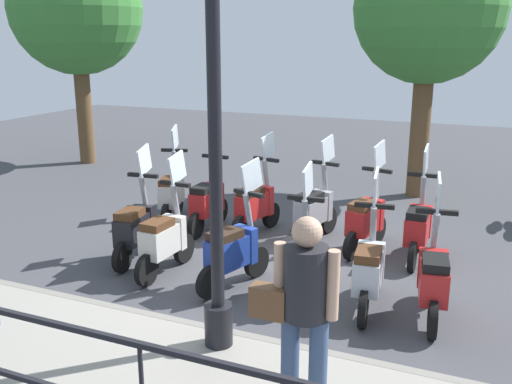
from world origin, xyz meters
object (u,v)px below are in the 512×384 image
object	(u,v)px
scooter_far_0	(418,227)
scooter_far_3	(256,204)
scooter_near_3	(234,250)
scooter_far_5	(172,192)
lamp_post_near	(215,140)
scooter_near_0	(433,278)
tree_large	(76,9)
scooter_near_5	(136,227)
tree_distant	(429,10)
scooter_far_2	(315,209)
scooter_near_4	(165,238)
scooter_far_4	(208,201)
scooter_far_1	(366,219)
pedestrian_with_bag	(302,303)
scooter_near_2	(298,259)
scooter_near_1	(369,269)

from	to	relation	value
scooter_far_0	scooter_far_3	size ratio (longest dim) A/B	1.00
scooter_near_3	scooter_far_5	xyz separation A→B (m)	(1.96, 2.03, 0.00)
scooter_far_3	scooter_far_5	xyz separation A→B (m)	(0.08, 1.53, 0.00)
scooter_far_3	scooter_far_0	bearing A→B (deg)	-81.39
lamp_post_near	scooter_near_0	bearing A→B (deg)	-48.17
tree_large	scooter_far_0	distance (m)	9.32
scooter_near_3	scooter_near_5	distance (m)	1.59
tree_distant	scooter_far_2	bearing A→B (deg)	161.63
scooter_near_4	scooter_far_4	size ratio (longest dim) A/B	1.00
lamp_post_near	scooter_far_1	size ratio (longest dim) A/B	2.85
scooter_near_3	scooter_far_0	bearing A→B (deg)	-30.08
pedestrian_with_bag	scooter_far_3	distance (m)	4.59
scooter_far_0	scooter_far_2	xyz separation A→B (m)	(0.21, 1.51, 0.00)
scooter_near_3	scooter_near_4	size ratio (longest dim) A/B	1.00
tree_distant	pedestrian_with_bag	bearing A→B (deg)	-178.99
scooter_near_2	scooter_near_0	bearing A→B (deg)	-89.72
scooter_far_4	tree_large	bearing A→B (deg)	56.48
scooter_far_3	scooter_far_5	bearing A→B (deg)	98.54
lamp_post_near	scooter_far_4	distance (m)	4.04
lamp_post_near	scooter_far_2	xyz separation A→B (m)	(3.45, 0.14, -1.62)
pedestrian_with_bag	scooter_far_3	world-z (taller)	pedestrian_with_bag
scooter_near_0	scooter_near_1	size ratio (longest dim) A/B	1.00
scooter_near_0	scooter_far_5	xyz separation A→B (m)	(1.87, 4.32, 0.00)
lamp_post_near	scooter_far_0	size ratio (longest dim) A/B	2.85
pedestrian_with_bag	scooter_near_5	world-z (taller)	pedestrian_with_bag
scooter_near_0	scooter_far_1	distance (m)	2.05
scooter_far_1	scooter_far_2	distance (m)	0.81
scooter_near_0	scooter_near_5	world-z (taller)	same
scooter_near_0	pedestrian_with_bag	bearing A→B (deg)	153.74
lamp_post_near	scooter_far_4	size ratio (longest dim) A/B	2.85
scooter_near_3	scooter_far_3	size ratio (longest dim) A/B	1.00
scooter_far_1	scooter_near_0	bearing A→B (deg)	-134.43
tree_distant	scooter_near_3	bearing A→B (deg)	164.21
scooter_near_3	scooter_near_5	size ratio (longest dim) A/B	1.00
scooter_near_3	scooter_far_1	xyz separation A→B (m)	(1.82, -1.20, 0.00)
scooter_near_3	scooter_far_1	size ratio (longest dim) A/B	1.00
tree_large	tree_distant	size ratio (longest dim) A/B	1.06
scooter_near_4	scooter_far_2	xyz separation A→B (m)	(1.93, -1.38, 0.00)
scooter_far_5	scooter_near_3	bearing A→B (deg)	-150.86
scooter_near_1	scooter_far_3	xyz separation A→B (m)	(1.83, 2.12, 0.00)
scooter_near_4	scooter_far_5	bearing A→B (deg)	31.81
scooter_near_3	scooter_far_1	world-z (taller)	same
tree_large	scooter_near_3	world-z (taller)	tree_large
scooter_near_1	scooter_far_0	world-z (taller)	same
scooter_near_2	scooter_near_4	size ratio (longest dim) A/B	1.00
scooter_near_3	scooter_far_5	distance (m)	2.82
lamp_post_near	scooter_far_2	distance (m)	3.81
scooter_far_4	tree_distant	bearing A→B (deg)	-38.89
pedestrian_with_bag	tree_distant	bearing A→B (deg)	1.11
scooter_near_2	scooter_far_1	bearing A→B (deg)	-14.33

